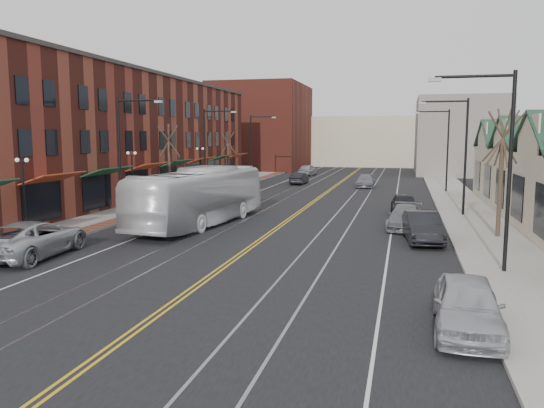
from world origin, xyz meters
The scene contains 30 objects.
ground centered at (0.00, 0.00, 0.00)m, with size 160.00×160.00×0.00m, color black.
sidewalk_left centered at (-12.00, 20.00, 0.07)m, with size 4.00×120.00×0.15m, color gray.
sidewalk_right centered at (12.00, 20.00, 0.07)m, with size 4.00×120.00×0.15m, color gray.
building_left centered at (-19.00, 27.00, 5.50)m, with size 10.00×50.00×11.00m, color maroon.
backdrop_left centered at (-16.00, 70.00, 7.00)m, with size 14.00×18.00×14.00m, color maroon.
backdrop_mid centered at (0.00, 85.00, 4.50)m, with size 22.00×14.00×9.00m, color #B6A68C.
backdrop_right centered at (15.00, 65.00, 5.50)m, with size 12.00×16.00×11.00m, color slate.
streetlight_l_1 centered at (-11.05, 16.00, 5.03)m, with size 3.33×0.25×8.00m.
streetlight_l_2 centered at (-11.05, 32.00, 5.03)m, with size 3.33×0.25×8.00m.
streetlight_l_3 centered at (-11.05, 48.00, 5.03)m, with size 3.33×0.25×8.00m.
streetlight_r_0 centered at (11.05, 6.00, 5.03)m, with size 3.33×0.25×8.00m.
streetlight_r_1 centered at (11.05, 22.00, 5.03)m, with size 3.33×0.25×8.00m.
streetlight_r_2 centered at (11.05, 38.00, 5.03)m, with size 3.33×0.25×8.00m.
lamppost_l_1 centered at (-12.80, 8.00, 2.20)m, with size 0.84×0.28×4.27m.
lamppost_l_2 centered at (-12.80, 20.00, 2.20)m, with size 0.84×0.28×4.27m.
lamppost_l_3 centered at (-12.80, 34.00, 2.20)m, with size 0.84×0.28×4.27m.
tree_left_near centered at (-12.50, 26.00, 3.51)m, with size 1.78×1.37×6.48m.
tree_left_far centered at (-12.50, 42.00, 3.28)m, with size 1.66×1.28×6.02m.
tree_right_mid centered at (12.50, 14.00, 3.75)m, with size 1.90×1.46×6.93m.
manhole_far centered at (-11.20, 8.00, 0.16)m, with size 0.60×0.60×0.02m, color #592D19.
traffic_signal centered at (-10.60, 24.00, 2.35)m, with size 0.18×0.15×3.80m.
transit_bus centered at (-5.00, 14.24, 1.81)m, with size 3.05×13.02×3.63m, color white.
parked_suv centered at (-9.30, 4.12, 0.85)m, with size 2.82×6.12×1.70m, color #B7BABF.
parked_car_a centered at (9.30, -1.10, 0.79)m, with size 1.87×4.65×1.59m, color #B2B3BA.
parked_car_b centered at (8.46, 12.06, 0.80)m, with size 1.69×4.84×1.60m, color black.
parked_car_c centered at (7.59, 16.05, 0.71)m, with size 2.00×4.91×1.43m, color slate.
parked_car_d centered at (7.50, 21.84, 0.77)m, with size 1.82×4.53×1.54m, color black.
distant_car_left centered at (-4.37, 43.50, 0.69)m, with size 1.46×4.20×1.38m, color black.
distant_car_right centered at (3.34, 41.85, 0.68)m, with size 1.92×4.71×1.37m, color slate.
distant_car_far centered at (-5.74, 56.87, 0.81)m, with size 1.92×4.76×1.62m, color #9E9FA5.
Camera 1 is at (7.42, -16.71, 5.62)m, focal length 35.00 mm.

